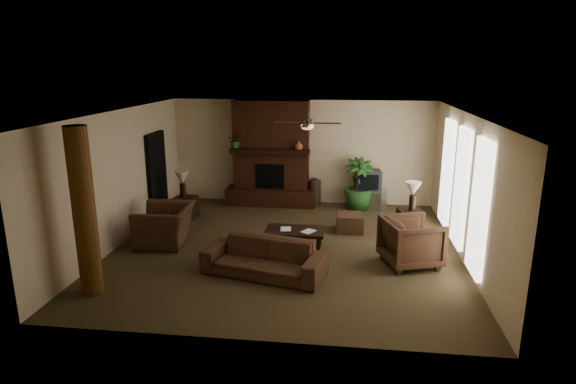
# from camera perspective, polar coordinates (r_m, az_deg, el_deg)

# --- Properties ---
(room_shell) EXTENTS (7.00, 7.00, 7.00)m
(room_shell) POSITION_cam_1_polar(r_m,az_deg,el_deg) (9.65, -0.29, 1.11)
(room_shell) COLOR #4F4027
(room_shell) RESTS_ON ground
(fireplace) EXTENTS (2.40, 0.70, 2.80)m
(fireplace) POSITION_cam_1_polar(r_m,az_deg,el_deg) (12.93, -1.99, 3.55)
(fireplace) COLOR #4C2414
(fireplace) RESTS_ON ground
(windows) EXTENTS (0.08, 3.65, 2.35)m
(windows) POSITION_cam_1_polar(r_m,az_deg,el_deg) (10.04, 19.79, 0.47)
(windows) COLOR white
(windows) RESTS_ON ground
(log_column) EXTENTS (0.36, 0.36, 2.80)m
(log_column) POSITION_cam_1_polar(r_m,az_deg,el_deg) (8.37, -23.02, -2.28)
(log_column) COLOR brown
(log_column) RESTS_ON ground
(doorway) EXTENTS (0.10, 1.00, 2.10)m
(doorway) POSITION_cam_1_polar(r_m,az_deg,el_deg) (12.31, -15.28, 1.95)
(doorway) COLOR black
(doorway) RESTS_ON ground
(ceiling_fan) EXTENTS (1.35, 1.35, 0.37)m
(ceiling_fan) POSITION_cam_1_polar(r_m,az_deg,el_deg) (9.70, 2.30, 7.96)
(ceiling_fan) COLOR black
(ceiling_fan) RESTS_ON ceiling
(sofa) EXTENTS (2.29, 1.15, 0.86)m
(sofa) POSITION_cam_1_polar(r_m,az_deg,el_deg) (8.72, -2.86, -7.15)
(sofa) COLOR #4C3120
(sofa) RESTS_ON ground
(armchair_left) EXTENTS (0.90, 1.30, 1.08)m
(armchair_left) POSITION_cam_1_polar(r_m,az_deg,el_deg) (10.50, -14.41, -3.10)
(armchair_left) COLOR #4C3120
(armchair_left) RESTS_ON ground
(armchair_right) EXTENTS (1.18, 1.22, 1.01)m
(armchair_right) POSITION_cam_1_polar(r_m,az_deg,el_deg) (9.39, 14.45, -5.49)
(armchair_right) COLOR #4C3120
(armchair_right) RESTS_ON ground
(coffee_table) EXTENTS (1.20, 0.70, 0.43)m
(coffee_table) POSITION_cam_1_polar(r_m,az_deg,el_deg) (9.87, 0.80, -4.80)
(coffee_table) COLOR black
(coffee_table) RESTS_ON ground
(ottoman) EXTENTS (0.63, 0.63, 0.40)m
(ottoman) POSITION_cam_1_polar(r_m,az_deg,el_deg) (11.08, 7.31, -3.64)
(ottoman) COLOR #4C3120
(ottoman) RESTS_ON ground
(tv_stand) EXTENTS (0.98, 0.78, 0.50)m
(tv_stand) POSITION_cam_1_polar(r_m,az_deg,el_deg) (12.93, 9.52, -0.78)
(tv_stand) COLOR #BBBBBD
(tv_stand) RESTS_ON ground
(tv) EXTENTS (0.70, 0.59, 0.52)m
(tv) POSITION_cam_1_polar(r_m,az_deg,el_deg) (12.77, 9.48, 1.40)
(tv) COLOR #353537
(tv) RESTS_ON tv_stand
(floor_vase) EXTENTS (0.34, 0.34, 0.77)m
(floor_vase) POSITION_cam_1_polar(r_m,az_deg,el_deg) (12.89, 3.16, 0.20)
(floor_vase) COLOR #33261C
(floor_vase) RESTS_ON ground
(floor_plant) EXTENTS (1.15, 1.52, 0.76)m
(floor_plant) POSITION_cam_1_polar(r_m,az_deg,el_deg) (12.72, 8.32, -0.38)
(floor_plant) COLOR #2A5823
(floor_plant) RESTS_ON ground
(side_table_left) EXTENTS (0.58, 0.58, 0.55)m
(side_table_left) POSITION_cam_1_polar(r_m,az_deg,el_deg) (12.13, -12.06, -1.84)
(side_table_left) COLOR black
(side_table_left) RESTS_ON ground
(lamp_left) EXTENTS (0.39, 0.39, 0.65)m
(lamp_left) POSITION_cam_1_polar(r_m,az_deg,el_deg) (11.94, -12.44, 1.49)
(lamp_left) COLOR black
(lamp_left) RESTS_ON side_table_left
(side_table_right) EXTENTS (0.58, 0.58, 0.55)m
(side_table_right) POSITION_cam_1_polar(r_m,az_deg,el_deg) (11.17, 14.22, -3.43)
(side_table_right) COLOR black
(side_table_right) RESTS_ON ground
(lamp_right) EXTENTS (0.38, 0.38, 0.65)m
(lamp_right) POSITION_cam_1_polar(r_m,az_deg,el_deg) (10.95, 14.64, 0.14)
(lamp_right) COLOR black
(lamp_right) RESTS_ON side_table_right
(mantel_plant) EXTENTS (0.46, 0.49, 0.33)m
(mantel_plant) POSITION_cam_1_polar(r_m,az_deg,el_deg) (12.78, -6.22, 5.93)
(mantel_plant) COLOR #2A5823
(mantel_plant) RESTS_ON fireplace
(mantel_vase) EXTENTS (0.28, 0.29, 0.22)m
(mantel_vase) POSITION_cam_1_polar(r_m,az_deg,el_deg) (12.46, 1.29, 5.53)
(mantel_vase) COLOR #94573B
(mantel_vase) RESTS_ON fireplace
(book_a) EXTENTS (0.22, 0.05, 0.29)m
(book_a) POSITION_cam_1_polar(r_m,az_deg,el_deg) (9.78, -0.91, -3.73)
(book_a) COLOR #999999
(book_a) RESTS_ON coffee_table
(book_b) EXTENTS (0.19, 0.13, 0.29)m
(book_b) POSITION_cam_1_polar(r_m,az_deg,el_deg) (9.73, 1.93, -3.84)
(book_b) COLOR #999999
(book_b) RESTS_ON coffee_table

